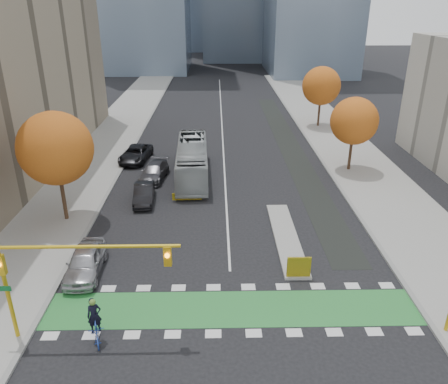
{
  "coord_description": "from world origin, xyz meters",
  "views": [
    {
      "loc": [
        -0.79,
        -17.29,
        15.07
      ],
      "look_at": [
        -0.27,
        10.17,
        3.0
      ],
      "focal_mm": 35.0,
      "sensor_mm": 36.0,
      "label": 1
    }
  ],
  "objects_px": {
    "tree_east_near": "(354,121)",
    "tree_east_far": "(321,86)",
    "tree_west": "(56,148)",
    "parked_car_b": "(144,194)",
    "cyclist": "(96,326)",
    "parked_car_d": "(136,154)",
    "hazard_board": "(299,267)",
    "parked_car_a": "(85,261)",
    "bus": "(192,160)",
    "parked_car_c": "(154,172)",
    "traffic_signal_west": "(59,268)"
  },
  "relations": [
    {
      "from": "tree_east_near",
      "to": "bus",
      "type": "relative_size",
      "value": 0.61
    },
    {
      "from": "hazard_board",
      "to": "parked_car_b",
      "type": "distance_m",
      "value": 15.28
    },
    {
      "from": "tree_west",
      "to": "parked_car_b",
      "type": "xyz_separation_m",
      "value": [
        5.32,
        3.14,
        -4.9
      ]
    },
    {
      "from": "hazard_board",
      "to": "parked_car_a",
      "type": "bearing_deg",
      "value": 176.38
    },
    {
      "from": "parked_car_d",
      "to": "tree_west",
      "type": "bearing_deg",
      "value": -95.32
    },
    {
      "from": "hazard_board",
      "to": "tree_east_near",
      "type": "xyz_separation_m",
      "value": [
        8.0,
        17.8,
        4.06
      ]
    },
    {
      "from": "hazard_board",
      "to": "tree_east_near",
      "type": "height_order",
      "value": "tree_east_near"
    },
    {
      "from": "hazard_board",
      "to": "tree_east_far",
      "type": "bearing_deg",
      "value": 75.88
    },
    {
      "from": "hazard_board",
      "to": "tree_west",
      "type": "xyz_separation_m",
      "value": [
        -16.0,
        7.8,
        4.82
      ]
    },
    {
      "from": "cyclist",
      "to": "parked_car_d",
      "type": "distance_m",
      "value": 25.93
    },
    {
      "from": "parked_car_a",
      "to": "tree_east_far",
      "type": "bearing_deg",
      "value": 55.38
    },
    {
      "from": "tree_west",
      "to": "parked_car_d",
      "type": "relative_size",
      "value": 1.52
    },
    {
      "from": "tree_west",
      "to": "parked_car_b",
      "type": "height_order",
      "value": "tree_west"
    },
    {
      "from": "hazard_board",
      "to": "bus",
      "type": "bearing_deg",
      "value": 113.02
    },
    {
      "from": "tree_west",
      "to": "parked_car_b",
      "type": "distance_m",
      "value": 7.89
    },
    {
      "from": "tree_east_far",
      "to": "bus",
      "type": "relative_size",
      "value": 0.66
    },
    {
      "from": "parked_car_b",
      "to": "parked_car_c",
      "type": "height_order",
      "value": "parked_car_c"
    },
    {
      "from": "tree_east_near",
      "to": "tree_east_far",
      "type": "distance_m",
      "value": 16.01
    },
    {
      "from": "cyclist",
      "to": "parked_car_d",
      "type": "height_order",
      "value": "cyclist"
    },
    {
      "from": "cyclist",
      "to": "tree_east_near",
      "type": "bearing_deg",
      "value": 31.84
    },
    {
      "from": "bus",
      "to": "tree_east_near",
      "type": "bearing_deg",
      "value": 2.98
    },
    {
      "from": "cyclist",
      "to": "parked_car_c",
      "type": "distance_m",
      "value": 20.82
    },
    {
      "from": "parked_car_b",
      "to": "parked_car_c",
      "type": "xyz_separation_m",
      "value": [
        0.18,
        5.0,
        0.0
      ]
    },
    {
      "from": "parked_car_d",
      "to": "parked_car_b",
      "type": "bearing_deg",
      "value": -69.38
    },
    {
      "from": "tree_east_near",
      "to": "parked_car_b",
      "type": "distance_m",
      "value": 20.32
    },
    {
      "from": "tree_east_near",
      "to": "traffic_signal_west",
      "type": "height_order",
      "value": "tree_east_near"
    },
    {
      "from": "hazard_board",
      "to": "bus",
      "type": "distance_m",
      "value": 17.92
    },
    {
      "from": "parked_car_c",
      "to": "tree_west",
      "type": "bearing_deg",
      "value": -116.85
    },
    {
      "from": "tree_east_near",
      "to": "parked_car_a",
      "type": "height_order",
      "value": "tree_east_near"
    },
    {
      "from": "tree_east_near",
      "to": "tree_east_far",
      "type": "bearing_deg",
      "value": 88.21
    },
    {
      "from": "tree_east_near",
      "to": "parked_car_c",
      "type": "bearing_deg",
      "value": -174.25
    },
    {
      "from": "parked_car_a",
      "to": "traffic_signal_west",
      "type": "bearing_deg",
      "value": -84.55
    },
    {
      "from": "tree_west",
      "to": "parked_car_d",
      "type": "height_order",
      "value": "tree_west"
    },
    {
      "from": "tree_west",
      "to": "tree_east_far",
      "type": "bearing_deg",
      "value": 46.7
    },
    {
      "from": "tree_east_near",
      "to": "parked_car_a",
      "type": "distance_m",
      "value": 27.05
    },
    {
      "from": "tree_east_far",
      "to": "parked_car_c",
      "type": "height_order",
      "value": "tree_east_far"
    },
    {
      "from": "tree_east_far",
      "to": "bus",
      "type": "xyz_separation_m",
      "value": [
        -15.5,
        -17.32,
        -3.63
      ]
    },
    {
      "from": "parked_car_b",
      "to": "parked_car_c",
      "type": "bearing_deg",
      "value": 83.32
    },
    {
      "from": "bus",
      "to": "parked_car_a",
      "type": "xyz_separation_m",
      "value": [
        -5.65,
        -15.68,
        -0.79
      ]
    },
    {
      "from": "tree_west",
      "to": "parked_car_c",
      "type": "relative_size",
      "value": 1.66
    },
    {
      "from": "tree_east_far",
      "to": "bus",
      "type": "height_order",
      "value": "tree_east_far"
    },
    {
      "from": "tree_east_far",
      "to": "cyclist",
      "type": "bearing_deg",
      "value": -116.28
    },
    {
      "from": "tree_east_far",
      "to": "parked_car_b",
      "type": "distance_m",
      "value": 30.18
    },
    {
      "from": "parked_car_a",
      "to": "parked_car_c",
      "type": "distance_m",
      "value": 15.29
    },
    {
      "from": "bus",
      "to": "parked_car_a",
      "type": "bearing_deg",
      "value": -111.87
    },
    {
      "from": "parked_car_c",
      "to": "tree_east_far",
      "type": "bearing_deg",
      "value": 50.43
    },
    {
      "from": "tree_east_near",
      "to": "tree_east_far",
      "type": "relative_size",
      "value": 0.92
    },
    {
      "from": "tree_east_far",
      "to": "traffic_signal_west",
      "type": "bearing_deg",
      "value": -117.95
    },
    {
      "from": "parked_car_c",
      "to": "bus",
      "type": "bearing_deg",
      "value": 15.92
    },
    {
      "from": "tree_east_near",
      "to": "parked_car_a",
      "type": "xyz_separation_m",
      "value": [
        -20.65,
        -17.0,
        -4.05
      ]
    }
  ]
}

